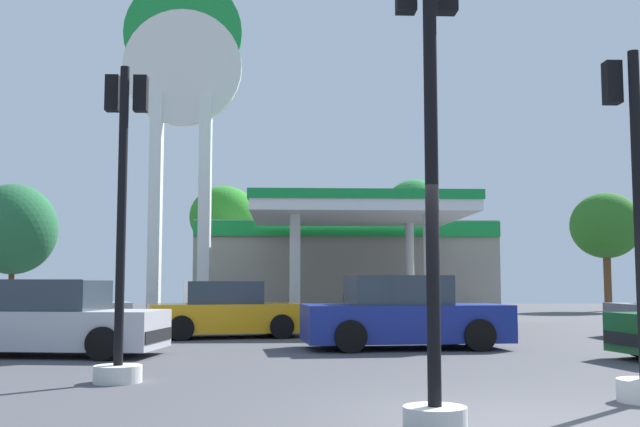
# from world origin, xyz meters

# --- Properties ---
(ground_plane) EXTENTS (90.00, 90.00, 0.00)m
(ground_plane) POSITION_xyz_m (0.00, 0.00, 0.00)
(ground_plane) COLOR #47474C
(ground_plane) RESTS_ON ground
(gas_station) EXTENTS (12.01, 13.18, 4.32)m
(gas_station) POSITION_xyz_m (0.09, 23.55, 2.16)
(gas_station) COLOR gray
(gas_station) RESTS_ON ground
(station_pole_sign) EXTENTS (4.10, 0.56, 12.20)m
(station_pole_sign) POSITION_xyz_m (-5.94, 17.55, 7.77)
(station_pole_sign) COLOR white
(station_pole_sign) RESTS_ON ground
(car_0) EXTENTS (4.79, 2.44, 1.66)m
(car_0) POSITION_xyz_m (0.36, 9.08, 0.75)
(car_0) COLOR black
(car_0) RESTS_ON ground
(car_3) EXTENTS (4.76, 3.05, 1.58)m
(car_3) POSITION_xyz_m (-8.88, 12.84, 0.72)
(car_3) COLOR black
(car_3) RESTS_ON ground
(car_4) EXTENTS (4.52, 2.43, 1.54)m
(car_4) POSITION_xyz_m (-7.08, 7.72, 0.70)
(car_4) COLOR black
(car_4) RESTS_ON ground
(car_5) EXTENTS (4.55, 2.63, 1.53)m
(car_5) POSITION_xyz_m (-3.94, 12.74, 0.69)
(car_5) COLOR black
(car_5) RESTS_ON ground
(traffic_signal_0) EXTENTS (0.65, 0.68, 5.05)m
(traffic_signal_0) POSITION_xyz_m (-0.86, -0.56, 2.13)
(traffic_signal_0) COLOR silver
(traffic_signal_0) RESTS_ON ground
(traffic_signal_1) EXTENTS (0.71, 0.71, 4.53)m
(traffic_signal_1) POSITION_xyz_m (2.17, 1.28, 1.40)
(traffic_signal_1) COLOR silver
(traffic_signal_1) RESTS_ON ground
(traffic_signal_2) EXTENTS (0.72, 0.72, 4.86)m
(traffic_signal_2) POSITION_xyz_m (-4.87, 3.48, 1.89)
(traffic_signal_2) COLOR silver
(traffic_signal_2) RESTS_ON ground
(tree_0) EXTENTS (4.10, 4.10, 6.19)m
(tree_0) POSITION_xyz_m (-15.30, 28.26, 4.03)
(tree_0) COLOR brown
(tree_0) RESTS_ON ground
(tree_1) EXTENTS (3.31, 3.31, 6.17)m
(tree_1) POSITION_xyz_m (-5.34, 28.45, 4.64)
(tree_1) COLOR brown
(tree_1) RESTS_ON ground
(tree_2) EXTENTS (3.64, 3.64, 6.90)m
(tree_2) POSITION_xyz_m (4.45, 30.94, 4.89)
(tree_2) COLOR brown
(tree_2) RESTS_ON ground
(tree_3) EXTENTS (3.72, 3.72, 6.29)m
(tree_3) POSITION_xyz_m (14.76, 31.25, 4.51)
(tree_3) COLOR brown
(tree_3) RESTS_ON ground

